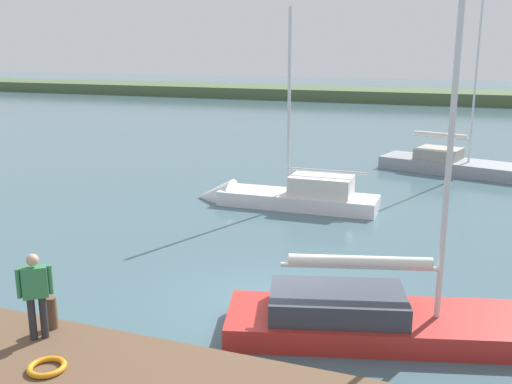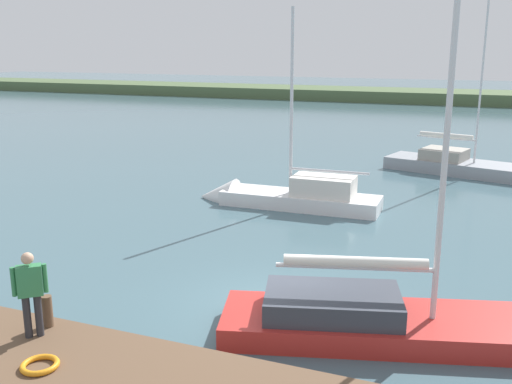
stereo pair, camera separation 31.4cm
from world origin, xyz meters
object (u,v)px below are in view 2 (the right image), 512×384
Objects in this scene: sailboat_near_dock at (282,200)px; sailboat_far_right at (490,173)px; life_ring_buoy at (40,365)px; person_on_dock at (30,289)px; sailboat_inner_slip at (443,331)px; mooring_post_far at (48,311)px.

sailboat_far_right reaches higher than sailboat_near_dock.
life_ring_buoy is at bearing -93.49° from sailboat_far_right.
sailboat_near_dock reaches higher than life_ring_buoy.
person_on_dock is (0.88, -0.87, 0.92)m from life_ring_buoy.
sailboat_inner_slip is 16.92m from sailboat_far_right.
sailboat_inner_slip is 8.17m from person_on_dock.
sailboat_near_dock is 4.74× the size of person_on_dock.
mooring_post_far is 0.08× the size of sailboat_near_dock.
sailboat_inner_slip is at bearing 125.67° from sailboat_near_dock.
sailboat_inner_slip reaches higher than sailboat_far_right.
sailboat_inner_slip is at bearing -103.77° from person_on_dock.
sailboat_near_dock is at bearing -89.09° from life_ring_buoy.
mooring_post_far is 0.78m from person_on_dock.
sailboat_near_dock is at bearing -44.06° from person_on_dock.
mooring_post_far is at bearing -36.30° from person_on_dock.
sailboat_far_right is at bearing 71.53° from sailboat_inner_slip.
life_ring_buoy is at bearing 125.29° from mooring_post_far.
mooring_post_far is at bearing 85.43° from sailboat_near_dock.
person_on_dock is (7.95, 20.59, 1.27)m from sailboat_far_right.
life_ring_buoy is 0.07× the size of sailboat_far_right.
sailboat_far_right is (-0.77, -16.91, 0.01)m from sailboat_inner_slip.
person_on_dock is (7.18, 3.69, 1.28)m from sailboat_inner_slip.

